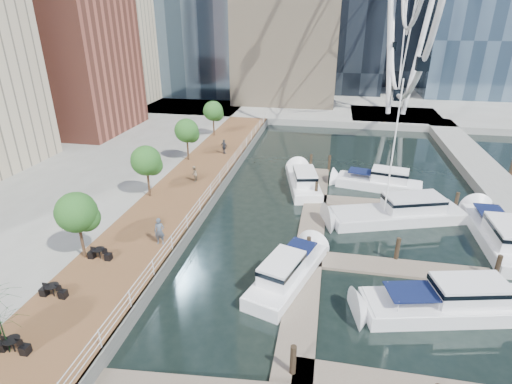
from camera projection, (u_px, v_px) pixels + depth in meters
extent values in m
plane|color=black|center=(240.00, 336.00, 21.16)|extent=(520.00, 520.00, 0.00)
cube|color=brown|center=(180.00, 198.00, 36.00)|extent=(6.00, 60.00, 1.00)
cube|color=#595954|center=(212.00, 201.00, 35.48)|extent=(0.25, 60.00, 1.00)
cube|color=gray|center=(321.00, 75.00, 112.64)|extent=(200.00, 114.00, 1.00)
cube|color=gray|center=(509.00, 201.00, 35.47)|extent=(4.00, 60.00, 1.00)
cube|color=gray|center=(395.00, 117.00, 65.27)|extent=(14.00, 12.00, 1.00)
cube|color=#6D6051|center=(310.00, 244.00, 29.59)|extent=(2.00, 32.00, 0.20)
cube|color=#6D6051|center=(397.00, 268.00, 26.75)|extent=(12.00, 2.00, 0.20)
cube|color=#6D6051|center=(383.00, 205.00, 35.74)|extent=(12.00, 2.00, 0.20)
cube|color=brown|center=(75.00, 54.00, 52.49)|extent=(12.00, 14.00, 20.00)
cube|color=#BCAD8E|center=(95.00, 20.00, 66.30)|extent=(14.00, 16.00, 28.00)
cylinder|color=white|center=(390.00, 28.00, 60.27)|extent=(0.80, 0.80, 26.00)
cylinder|color=white|center=(425.00, 28.00, 59.40)|extent=(0.80, 0.80, 26.00)
cylinder|color=#3F2B1C|center=(82.00, 241.00, 25.85)|extent=(0.20, 0.20, 2.40)
sphere|color=#265B1E|center=(76.00, 212.00, 25.00)|extent=(2.60, 2.60, 2.60)
cylinder|color=#3F2B1C|center=(149.00, 183.00, 34.84)|extent=(0.20, 0.20, 2.40)
sphere|color=#265B1E|center=(146.00, 161.00, 33.99)|extent=(2.60, 2.60, 2.60)
cylinder|color=#3F2B1C|center=(188.00, 149.00, 43.83)|extent=(0.20, 0.20, 2.40)
sphere|color=#265B1E|center=(187.00, 131.00, 42.98)|extent=(2.60, 2.60, 2.60)
cylinder|color=#3F2B1C|center=(214.00, 127.00, 52.81)|extent=(0.20, 0.20, 2.40)
sphere|color=#265B1E|center=(213.00, 111.00, 51.97)|extent=(2.60, 2.60, 2.60)
imported|color=#454E5C|center=(160.00, 231.00, 27.51)|extent=(0.77, 0.57, 1.95)
imported|color=#88745E|center=(194.00, 174.00, 38.15)|extent=(0.59, 0.75, 1.53)
imported|color=#32363F|center=(224.00, 147.00, 45.83)|extent=(1.08, 0.85, 1.71)
imported|color=#0E3610|center=(4.00, 334.00, 18.40)|extent=(3.11, 3.14, 2.22)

